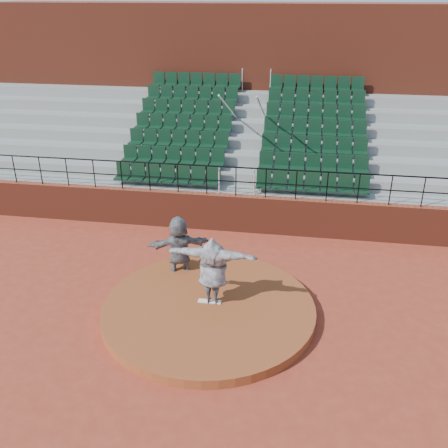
# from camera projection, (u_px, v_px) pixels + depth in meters

# --- Properties ---
(ground) EXTENTS (90.00, 90.00, 0.00)m
(ground) POSITION_uv_depth(u_px,v_px,m) (209.00, 313.00, 12.96)
(ground) COLOR #963622
(ground) RESTS_ON ground
(pitchers_mound) EXTENTS (5.50, 5.50, 0.25)m
(pitchers_mound) POSITION_uv_depth(u_px,v_px,m) (209.00, 309.00, 12.91)
(pitchers_mound) COLOR brown
(pitchers_mound) RESTS_ON ground
(pitching_rubber) EXTENTS (0.60, 0.15, 0.03)m
(pitching_rubber) POSITION_uv_depth(u_px,v_px,m) (210.00, 301.00, 12.98)
(pitching_rubber) COLOR white
(pitching_rubber) RESTS_ON pitchers_mound
(boundary_wall) EXTENTS (24.00, 0.30, 1.30)m
(boundary_wall) POSITION_uv_depth(u_px,v_px,m) (236.00, 213.00, 17.14)
(boundary_wall) COLOR maroon
(boundary_wall) RESTS_ON ground
(wall_railing) EXTENTS (24.04, 0.05, 1.03)m
(wall_railing) POSITION_uv_depth(u_px,v_px,m) (236.00, 175.00, 16.55)
(wall_railing) COLOR black
(wall_railing) RESTS_ON boundary_wall
(seating_deck) EXTENTS (24.00, 5.97, 4.63)m
(seating_deck) POSITION_uv_depth(u_px,v_px,m) (248.00, 158.00, 20.05)
(seating_deck) COLOR gray
(seating_deck) RESTS_ON ground
(press_box_facade) EXTENTS (24.00, 3.00, 7.10)m
(press_box_facade) POSITION_uv_depth(u_px,v_px,m) (259.00, 88.00, 22.68)
(press_box_facade) COLOR maroon
(press_box_facade) RESTS_ON ground
(pitcher) EXTENTS (2.32, 0.73, 1.87)m
(pitcher) POSITION_uv_depth(u_px,v_px,m) (213.00, 270.00, 12.62)
(pitcher) COLOR black
(pitcher) RESTS_ON pitchers_mound
(fielder) EXTENTS (1.86, 1.12, 1.91)m
(fielder) POSITION_uv_depth(u_px,v_px,m) (179.00, 248.00, 14.20)
(fielder) COLOR black
(fielder) RESTS_ON ground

